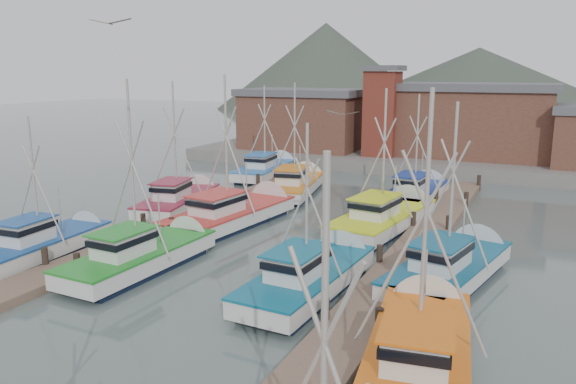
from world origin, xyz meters
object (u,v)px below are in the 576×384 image
at_px(boat_8, 236,213).
at_px(lookout_tower, 382,110).
at_px(boat_12, 297,184).
at_px(boat_4, 147,254).

bearing_deg(boat_8, lookout_tower, 91.08).
distance_m(boat_8, boat_12, 9.85).
bearing_deg(boat_4, boat_12, 93.95).
relative_size(lookout_tower, boat_12, 0.85).
distance_m(lookout_tower, boat_12, 15.07).
distance_m(lookout_tower, boat_4, 32.94).
relative_size(lookout_tower, boat_4, 0.88).
bearing_deg(lookout_tower, boat_4, -93.61).
distance_m(boat_4, boat_12, 18.50).
height_order(lookout_tower, boat_8, lookout_tower).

